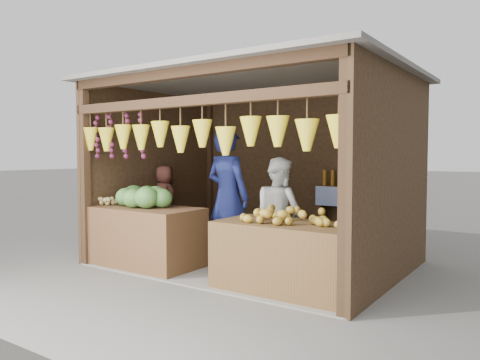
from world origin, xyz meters
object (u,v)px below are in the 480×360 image
Objects in this scene: vendor_seated at (165,198)px; woman_standing at (280,214)px; counter_right at (292,258)px; counter_left at (143,236)px; man_standing at (228,197)px.

woman_standing is at bearing -141.72° from vendor_seated.
counter_right is 3.06m from vendor_seated.
woman_standing reaches higher than counter_left.
counter_right is at bearing 158.49° from man_standing.
man_standing reaches higher than vendor_seated.
man_standing is at bearing -146.79° from vendor_seated.
counter_left is 0.97× the size of counter_right.
man_standing reaches higher than woman_standing.
counter_left is 2.35m from counter_right.
vendor_seated is (-0.52, 1.00, 0.43)m from counter_left.
woman_standing is 1.41× the size of vendor_seated.
counter_right is 1.69m from man_standing.
woman_standing reaches higher than counter_right.
woman_standing is (1.74, 0.84, 0.35)m from counter_left.
man_standing is at bearing 39.37° from counter_left.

